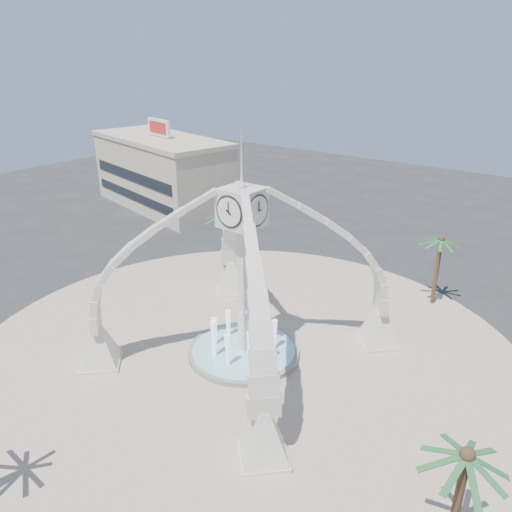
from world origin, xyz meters
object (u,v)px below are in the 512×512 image
Objects in this scene: clock_tower at (243,272)px; palm_west at (224,215)px; palm_east at (467,456)px; fountain at (244,351)px; palm_north at (441,240)px.

palm_west is at bearing 136.54° from clock_tower.
clock_tower reaches higher than palm_east.
fountain is 14.31m from palm_west.
clock_tower is at bearing -90.00° from fountain.
clock_tower is 18.02m from palm_east.
palm_east is (16.71, -6.69, 5.29)m from fountain.
palm_west is 1.08× the size of palm_north.
palm_east is 0.89× the size of palm_west.
palm_north is at bearing 22.21° from palm_west.
palm_east is 24.32m from palm_north.
palm_west is at bearing 136.54° from fountain.
clock_tower is 12.95m from palm_west.
clock_tower reaches higher than fountain.
fountain is 1.20× the size of palm_north.
palm_east is at bearing -21.81° from clock_tower.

